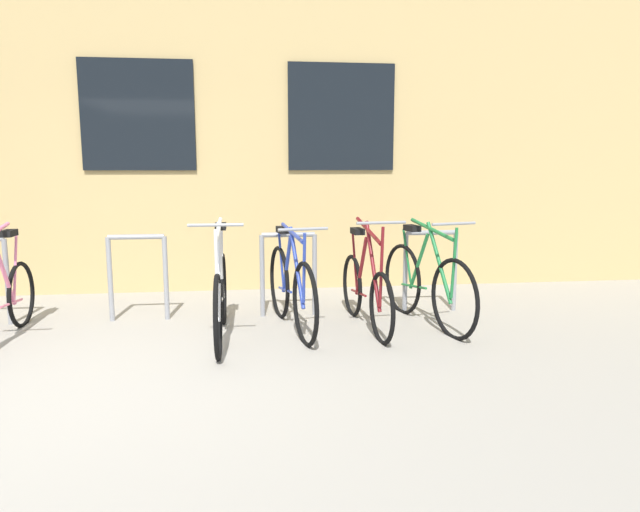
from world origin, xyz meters
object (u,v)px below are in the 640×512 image
object	(u,v)px
bicycle_green	(426,284)
bicycle_white	(221,295)
bicycle_maroon	(366,290)
bicycle_blue	(291,288)

from	to	relation	value
bicycle_green	bicycle_white	world-z (taller)	bicycle_white
bicycle_white	bicycle_maroon	xyz separation A→B (m)	(1.36, 0.18, -0.02)
bicycle_blue	bicycle_maroon	bearing A→B (deg)	-2.30
bicycle_blue	bicycle_maroon	size ratio (longest dim) A/B	1.05
bicycle_green	bicycle_maroon	size ratio (longest dim) A/B	1.04
bicycle_blue	bicycle_maroon	world-z (taller)	bicycle_maroon
bicycle_white	bicycle_maroon	size ratio (longest dim) A/B	1.10
bicycle_blue	bicycle_white	xyz separation A→B (m)	(-0.65, -0.20, -0.01)
bicycle_white	bicycle_maroon	world-z (taller)	bicycle_white
bicycle_white	bicycle_green	bearing A→B (deg)	6.33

